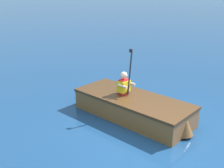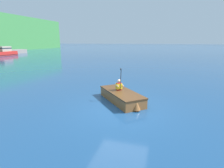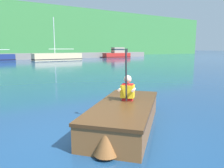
# 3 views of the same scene
# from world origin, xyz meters

# --- Properties ---
(ground_plane) EXTENTS (300.00, 300.00, 0.00)m
(ground_plane) POSITION_xyz_m (0.00, 0.00, 0.00)
(ground_plane) COLOR navy
(rowboat_foreground) EXTENTS (2.96, 2.81, 0.52)m
(rowboat_foreground) POSITION_xyz_m (1.02, 0.21, 0.29)
(rowboat_foreground) COLOR brown
(rowboat_foreground) RESTS_ON ground
(person_paddler) EXTENTS (0.46, 0.46, 1.15)m
(person_paddler) POSITION_xyz_m (1.26, 0.42, 0.77)
(person_paddler) COLOR red
(person_paddler) RESTS_ON rowboat_foreground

